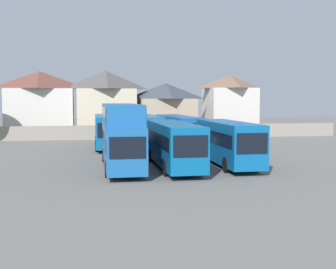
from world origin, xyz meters
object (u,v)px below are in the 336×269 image
at_px(bus_1, 121,132).
at_px(house_terrace_far_right, 230,104).
at_px(bus_5, 144,129).
at_px(house_terrace_left, 40,103).
at_px(house_terrace_right, 166,108).
at_px(bus_2, 173,142).
at_px(house_terrace_centre, 106,103).
at_px(bus_3, 228,141).
at_px(bus_4, 107,129).
at_px(bus_6, 178,129).

distance_m(bus_1, house_terrace_far_right, 37.21).
xyz_separation_m(bus_1, bus_5, (3.61, 14.19, -0.75)).
xyz_separation_m(house_terrace_left, house_terrace_right, (17.76, -0.17, -0.78)).
height_order(bus_1, bus_2, bus_1).
height_order(house_terrace_left, house_terrace_centre, house_terrace_centre).
height_order(bus_3, bus_4, bus_4).
distance_m(bus_4, bus_6, 7.79).
distance_m(house_terrace_centre, house_terrace_right, 8.77).
relative_size(bus_3, house_terrace_left, 1.12).
bearing_deg(bus_1, house_terrace_centre, -179.63).
relative_size(bus_1, bus_3, 1.13).
xyz_separation_m(bus_3, bus_4, (-8.52, 14.46, 0.02)).
distance_m(bus_4, bus_5, 3.88).
bearing_deg(house_terrace_right, house_terrace_centre, -176.49).
bearing_deg(house_terrace_left, bus_3, -61.70).
xyz_separation_m(bus_2, house_terrace_centre, (-3.40, 30.96, 2.74)).
height_order(bus_5, house_terrace_right, house_terrace_right).
distance_m(house_terrace_right, house_terrace_far_right, 10.11).
bearing_deg(bus_3, bus_1, -90.15).
bearing_deg(bus_1, bus_2, 83.57).
bearing_deg(bus_3, bus_2, -84.39).
distance_m(bus_3, bus_6, 14.94).
bearing_deg(bus_3, bus_5, -161.17).
distance_m(bus_2, bus_5, 14.70).
relative_size(bus_1, bus_2, 1.04).
bearing_deg(house_terrace_left, bus_1, -74.55).
xyz_separation_m(bus_4, house_terrace_centre, (0.71, 16.14, 2.71)).
bearing_deg(bus_5, house_terrace_right, 161.69).
height_order(bus_1, house_terrace_far_right, house_terrace_far_right).
bearing_deg(house_terrace_far_right, bus_2, -115.41).
bearing_deg(bus_5, bus_6, 98.45).
bearing_deg(bus_3, house_terrace_far_right, 161.99).
height_order(house_terrace_centre, house_terrace_right, house_terrace_centre).
relative_size(bus_1, bus_4, 1.07).
bearing_deg(house_terrace_right, bus_1, -106.45).
relative_size(bus_3, bus_6, 0.88).
height_order(bus_1, bus_3, bus_1).
distance_m(bus_6, house_terrace_centre, 17.42).
bearing_deg(house_terrace_far_right, bus_3, -108.91).
height_order(house_terrace_right, house_terrace_far_right, house_terrace_far_right).
relative_size(bus_6, house_terrace_right, 1.45).
bearing_deg(house_terrace_centre, bus_4, -92.50).
height_order(bus_1, house_terrace_centre, house_terrace_centre).
height_order(bus_1, house_terrace_left, house_terrace_left).
distance_m(bus_2, house_terrace_centre, 31.27).
distance_m(bus_3, house_terrace_centre, 31.70).
relative_size(bus_2, bus_6, 0.96).
relative_size(bus_1, house_terrace_far_right, 1.37).
height_order(bus_5, house_terrace_far_right, house_terrace_far_right).
distance_m(bus_3, house_terrace_far_right, 33.89).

